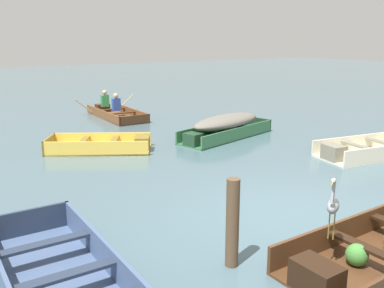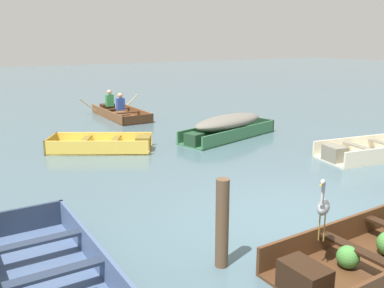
{
  "view_description": "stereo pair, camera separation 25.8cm",
  "coord_description": "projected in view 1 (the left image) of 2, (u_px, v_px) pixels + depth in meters",
  "views": [
    {
      "loc": [
        -4.83,
        -4.57,
        2.84
      ],
      "look_at": [
        0.17,
        3.93,
        0.35
      ],
      "focal_mm": 40.0,
      "sensor_mm": 36.0,
      "label": 1
    },
    {
      "loc": [
        -4.61,
        -4.7,
        2.84
      ],
      "look_at": [
        0.17,
        3.93,
        0.35
      ],
      "focal_mm": 40.0,
      "sensor_mm": 36.0,
      "label": 2
    }
  ],
  "objects": [
    {
      "name": "skiff_green_far_moored",
      "position": [
        226.0,
        125.0,
        12.2
      ],
      "size": [
        3.34,
        1.84,
        0.67
      ],
      "color": "#387047",
      "rests_on": "ground"
    },
    {
      "name": "skiff_yellow_mid_moored",
      "position": [
        104.0,
        146.0,
        10.88
      ],
      "size": [
        2.74,
        2.12,
        0.36
      ],
      "color": "#E5BC47",
      "rests_on": "ground"
    },
    {
      "name": "skiff_slate_blue_outer_moored",
      "position": [
        59.0,
        277.0,
        4.92
      ],
      "size": [
        1.34,
        2.95,
        0.41
      ],
      "color": "#475B7F",
      "rests_on": "ground"
    },
    {
      "name": "heron_on_dinghy",
      "position": [
        333.0,
        204.0,
        5.16
      ],
      "size": [
        0.42,
        0.31,
        0.84
      ],
      "color": "olive",
      "rests_on": "dinghy_dark_varnish_foreground"
    },
    {
      "name": "rowboat_wooden_brown_with_crew",
      "position": [
        114.0,
        112.0,
        15.52
      ],
      "size": [
        2.35,
        3.15,
        0.88
      ],
      "color": "brown",
      "rests_on": "ground"
    },
    {
      "name": "mooring_post",
      "position": [
        232.0,
        223.0,
        5.32
      ],
      "size": [
        0.17,
        0.17,
        1.16
      ],
      "primitive_type": "cylinder",
      "color": "brown",
      "rests_on": "ground"
    },
    {
      "name": "ground_plane",
      "position": [
        307.0,
        218.0,
        6.89
      ],
      "size": [
        80.0,
        80.0,
        0.0
      ],
      "primitive_type": "plane",
      "color": "#47606B"
    },
    {
      "name": "skiff_cream_near_moored",
      "position": [
        366.0,
        151.0,
        10.37
      ],
      "size": [
        2.78,
        1.45,
        0.39
      ],
      "color": "beige",
      "rests_on": "ground"
    }
  ]
}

